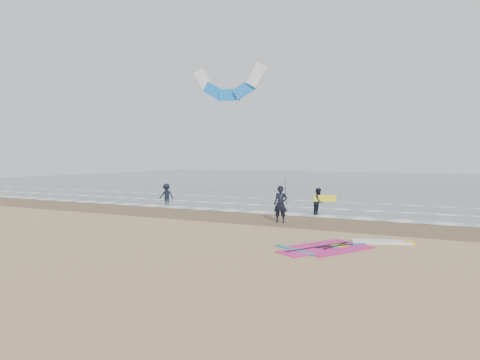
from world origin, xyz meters
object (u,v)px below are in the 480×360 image
at_px(person_walking, 319,202).
at_px(surf_kite, 229,86).
at_px(person_standing, 281,204).
at_px(person_wading, 166,191).
at_px(windsurf_rig, 345,246).

height_order(person_walking, surf_kite, surf_kite).
height_order(person_standing, person_wading, person_standing).
distance_m(windsurf_rig, person_walking, 9.18).
bearing_deg(person_wading, windsurf_rig, -40.87).
xyz_separation_m(person_standing, surf_kite, (-7.45, 8.40, 7.93)).
relative_size(windsurf_rig, person_walking, 3.05).
xyz_separation_m(windsurf_rig, surf_kite, (-11.85, 13.06, 8.88)).
bearing_deg(windsurf_rig, surf_kite, 132.22).
bearing_deg(person_wading, person_walking, -16.72).
distance_m(person_wading, surf_kite, 9.37).
bearing_deg(windsurf_rig, person_standing, 133.37).
bearing_deg(person_walking, windsurf_rig, -151.55).
xyz_separation_m(person_walking, surf_kite, (-8.43, 4.57, 8.10)).
bearing_deg(surf_kite, windsurf_rig, -47.78).
relative_size(person_wading, surf_kite, 0.19).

